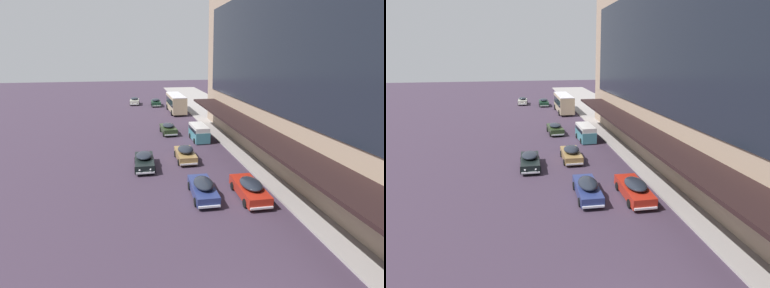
% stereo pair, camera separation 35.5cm
% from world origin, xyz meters
% --- Properties ---
extents(transit_bus_kerbside_front, '(2.80, 9.61, 3.29)m').
position_xyz_m(transit_bus_kerbside_front, '(3.75, 47.12, 1.89)').
color(transit_bus_kerbside_front, tan).
rests_on(transit_bus_kerbside_front, ground).
extents(sedan_lead_near, '(1.88, 4.77, 1.52)m').
position_xyz_m(sedan_lead_near, '(0.62, 12.22, 0.75)').
color(sedan_lead_near, navy).
rests_on(sedan_lead_near, ground).
extents(sedan_trailing_mid, '(2.06, 4.74, 1.60)m').
position_xyz_m(sedan_trailing_mid, '(0.67, 55.12, 0.79)').
color(sedan_trailing_mid, '#1A3B27').
rests_on(sedan_trailing_mid, ground).
extents(sedan_far_back, '(2.11, 4.40, 1.55)m').
position_xyz_m(sedan_far_back, '(-3.68, 57.90, 0.77)').
color(sedan_far_back, beige).
rests_on(sedan_far_back, ground).
extents(sedan_second_mid, '(1.92, 4.44, 1.57)m').
position_xyz_m(sedan_second_mid, '(0.76, 20.49, 0.77)').
color(sedan_second_mid, olive).
rests_on(sedan_second_mid, ground).
extents(sedan_oncoming_front, '(2.07, 4.53, 1.48)m').
position_xyz_m(sedan_oncoming_front, '(0.39, 31.61, 0.74)').
color(sedan_oncoming_front, '#29391D').
rests_on(sedan_oncoming_front, ground).
extents(sedan_trailing_near, '(1.92, 4.60, 1.45)m').
position_xyz_m(sedan_trailing_near, '(-3.41, 19.26, 0.73)').
color(sedan_trailing_near, black).
rests_on(sedan_trailing_near, ground).
extents(sedan_second_near, '(1.95, 4.97, 1.48)m').
position_xyz_m(sedan_second_near, '(4.03, 11.44, 0.74)').
color(sedan_second_near, '#AA2315').
rests_on(sedan_second_near, ground).
extents(vw_van, '(1.99, 4.59, 1.96)m').
position_xyz_m(vw_van, '(3.75, 27.69, 1.10)').
color(vw_van, teal).
rests_on(vw_van, ground).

